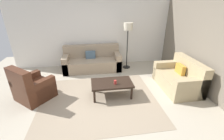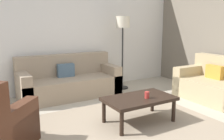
% 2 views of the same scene
% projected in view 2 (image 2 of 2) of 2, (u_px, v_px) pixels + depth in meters
% --- Properties ---
extents(ground_plane, '(8.00, 8.00, 0.00)m').
position_uv_depth(ground_plane, '(125.00, 131.00, 3.42)').
color(ground_plane, '#B2A893').
extents(rear_partition, '(6.00, 0.12, 2.80)m').
position_uv_depth(rear_partition, '(63.00, 30.00, 5.35)').
color(rear_partition, silver).
rests_on(rear_partition, ground_plane).
extents(area_rug, '(3.02, 2.54, 0.01)m').
position_uv_depth(area_rug, '(125.00, 131.00, 3.42)').
color(area_rug, gray).
rests_on(area_rug, ground_plane).
extents(couch_main, '(2.09, 0.88, 0.88)m').
position_uv_depth(couch_main, '(68.00, 82.00, 5.10)').
color(couch_main, gray).
rests_on(couch_main, ground_plane).
extents(couch_loveseat, '(0.91, 1.45, 0.88)m').
position_uv_depth(couch_loveseat, '(218.00, 86.00, 4.80)').
color(couch_loveseat, tan).
rests_on(couch_loveseat, ground_plane).
extents(coffee_table, '(1.10, 0.64, 0.41)m').
position_uv_depth(coffee_table, '(139.00, 100.00, 3.68)').
color(coffee_table, black).
rests_on(coffee_table, ground_plane).
extents(cup, '(0.07, 0.07, 0.10)m').
position_uv_depth(cup, '(147.00, 95.00, 3.62)').
color(cup, '#B2332D').
rests_on(cup, coffee_table).
extents(lamp_standing, '(0.32, 0.32, 1.71)m').
position_uv_depth(lamp_standing, '(123.00, 30.00, 5.45)').
color(lamp_standing, black).
rests_on(lamp_standing, ground_plane).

